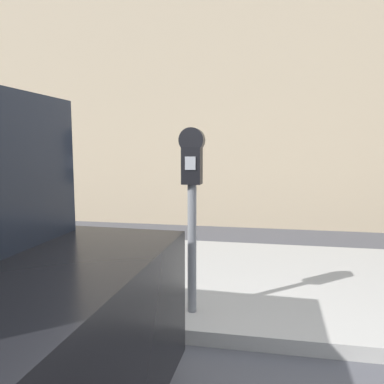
{
  "coord_description": "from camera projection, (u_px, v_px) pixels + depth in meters",
  "views": [
    {
      "loc": [
        0.81,
        -1.9,
        1.53
      ],
      "look_at": [
        0.24,
        1.15,
        1.16
      ],
      "focal_mm": 35.0,
      "sensor_mm": 36.0,
      "label": 1
    }
  ],
  "objects": [
    {
      "name": "sidewalk",
      "position": [
        189.0,
        276.0,
        4.32
      ],
      "size": [
        24.0,
        2.8,
        0.12
      ],
      "color": "#9E9B96",
      "rests_on": "ground_plane"
    },
    {
      "name": "building_facade",
      "position": [
        221.0,
        99.0,
        7.17
      ],
      "size": [
        24.0,
        0.3,
        4.94
      ],
      "color": "tan",
      "rests_on": "ground_plane"
    },
    {
      "name": "parking_meter",
      "position": [
        192.0,
        188.0,
        3.12
      ],
      "size": [
        0.21,
        0.15,
        1.58
      ],
      "color": "slate",
      "rests_on": "sidewalk"
    }
  ]
}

